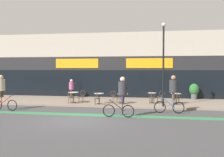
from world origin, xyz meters
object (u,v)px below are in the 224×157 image
(cafe_chair_2_near, at_px, (122,97))
(cafe_chair_3_near, at_px, (152,97))
(bistro_table_1, at_px, (99,96))
(cafe_chair_1_near, at_px, (97,98))
(bistro_table_4, at_px, (176,96))
(pedestrian_near_end, at_px, (71,87))
(bistro_table_2, at_px, (123,96))
(cafe_chair_2_side, at_px, (114,96))
(cafe_chair_4_near, at_px, (177,98))
(cyclist_2, at_px, (2,89))
(cyclist_0, at_px, (172,91))
(bistro_table_0, at_px, (73,95))
(lamp_post, at_px, (163,59))
(bistro_table_3, at_px, (152,96))
(cafe_chair_0_near, at_px, (71,97))
(cyclist_1, at_px, (122,93))
(cafe_chair_0_side, at_px, (82,96))
(planter_pot, at_px, (194,91))
(cafe_chair_3_side, at_px, (161,96))

(cafe_chair_2_near, distance_m, cafe_chair_3_near, 2.19)
(bistro_table_1, distance_m, cafe_chair_1_near, 0.63)
(bistro_table_4, distance_m, cafe_chair_2_near, 3.95)
(pedestrian_near_end, bearing_deg, bistro_table_2, -31.88)
(bistro_table_1, height_order, cafe_chair_2_side, cafe_chair_2_side)
(cafe_chair_4_near, xyz_separation_m, cyclist_2, (-11.01, -3.60, 0.69))
(cyclist_0, distance_m, cyclist_2, 10.59)
(bistro_table_0, bearing_deg, cafe_chair_1_near, -24.85)
(lamp_post, bearing_deg, cafe_chair_4_near, 42.29)
(bistro_table_2, relative_size, lamp_post, 0.14)
(cafe_chair_3_near, bearing_deg, bistro_table_1, 106.45)
(bistro_table_1, distance_m, cafe_chair_2_side, 1.16)
(bistro_table_0, distance_m, bistro_table_3, 5.84)
(bistro_table_0, height_order, cafe_chair_0_near, cafe_chair_0_near)
(cyclist_1, bearing_deg, bistro_table_2, -82.60)
(bistro_table_2, bearing_deg, cafe_chair_2_near, -89.32)
(cafe_chair_0_side, xyz_separation_m, cafe_chair_4_near, (6.86, 0.02, 0.00))
(planter_pot, distance_m, pedestrian_near_end, 10.32)
(cyclist_0, bearing_deg, cafe_chair_3_side, -79.49)
(cafe_chair_3_near, height_order, lamp_post, lamp_post)
(bistro_table_1, xyz_separation_m, cafe_chair_1_near, (0.01, -0.63, -0.02))
(cafe_chair_3_near, distance_m, cyclist_0, 3.41)
(bistro_table_4, bearing_deg, bistro_table_1, -170.06)
(cafe_chair_0_near, height_order, cyclist_1, cyclist_1)
(cafe_chair_2_side, distance_m, planter_pot, 7.03)
(cyclist_2, bearing_deg, cafe_chair_4_near, 22.72)
(bistro_table_1, xyz_separation_m, cafe_chair_3_side, (4.37, 1.23, -0.02))
(planter_pot, bearing_deg, cyclist_2, -149.82)
(cafe_chair_1_near, height_order, lamp_post, lamp_post)
(cafe_chair_2_near, height_order, cafe_chair_2_side, same)
(bistro_table_4, height_order, pedestrian_near_end, pedestrian_near_end)
(bistro_table_1, height_order, cafe_chair_0_side, cafe_chair_0_side)
(bistro_table_2, distance_m, cafe_chair_3_side, 2.80)
(bistro_table_2, relative_size, cafe_chair_3_near, 0.84)
(bistro_table_1, xyz_separation_m, bistro_table_4, (5.46, 0.96, -0.00))
(cafe_chair_3_near, bearing_deg, bistro_table_3, 6.28)
(cafe_chair_0_side, xyz_separation_m, cafe_chair_2_near, (3.06, -0.42, 0.00))
(cafe_chair_4_near, distance_m, planter_pot, 4.09)
(bistro_table_2, relative_size, cafe_chair_1_near, 0.84)
(cyclist_1, bearing_deg, bistro_table_3, -104.89)
(cafe_chair_4_near, bearing_deg, cafe_chair_0_near, 92.94)
(bistro_table_3, distance_m, cyclist_1, 5.73)
(bistro_table_1, xyz_separation_m, cafe_chair_4_near, (5.47, 0.33, -0.02))
(cyclist_2, bearing_deg, bistro_table_0, 50.12)
(bistro_table_0, relative_size, cyclist_0, 0.35)
(bistro_table_0, bearing_deg, bistro_table_2, 3.29)
(cafe_chair_1_near, bearing_deg, cafe_chair_2_side, -46.00)
(bistro_table_1, xyz_separation_m, cafe_chair_0_near, (-2.03, -0.31, -0.02))
(cafe_chair_0_side, relative_size, cafe_chair_3_side, 1.00)
(planter_pot, height_order, lamp_post, lamp_post)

